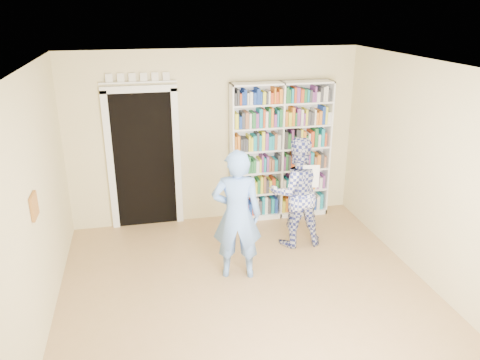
% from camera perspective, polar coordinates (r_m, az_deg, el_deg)
% --- Properties ---
extents(floor, '(5.00, 5.00, 0.00)m').
position_cam_1_polar(floor, '(5.65, 1.59, -15.06)').
color(floor, '#A78151').
rests_on(floor, ground).
extents(ceiling, '(5.00, 5.00, 0.00)m').
position_cam_1_polar(ceiling, '(4.62, 1.93, 13.21)').
color(ceiling, white).
rests_on(ceiling, wall_back).
extents(wall_back, '(4.50, 0.00, 4.50)m').
position_cam_1_polar(wall_back, '(7.30, -3.09, 5.17)').
color(wall_back, beige).
rests_on(wall_back, floor).
extents(wall_left, '(0.00, 5.00, 5.00)m').
position_cam_1_polar(wall_left, '(4.97, -24.34, -4.37)').
color(wall_left, beige).
rests_on(wall_left, floor).
extents(wall_right, '(0.00, 5.00, 5.00)m').
position_cam_1_polar(wall_right, '(5.92, 23.37, -0.32)').
color(wall_right, beige).
rests_on(wall_right, floor).
extents(bookshelf, '(1.60, 0.30, 2.20)m').
position_cam_1_polar(bookshelf, '(7.45, 4.94, 3.53)').
color(bookshelf, white).
rests_on(bookshelf, floor).
extents(doorway, '(1.10, 0.08, 2.43)m').
position_cam_1_polar(doorway, '(7.24, -11.67, 3.22)').
color(doorway, black).
rests_on(doorway, floor).
extents(wall_art, '(0.03, 0.25, 0.25)m').
position_cam_1_polar(wall_art, '(5.13, -23.81, -2.92)').
color(wall_art, brown).
rests_on(wall_art, wall_left).
extents(man_blue, '(0.69, 0.53, 1.70)m').
position_cam_1_polar(man_blue, '(5.81, -0.39, -4.30)').
color(man_blue, '#6795E5').
rests_on(man_blue, floor).
extents(man_plaid, '(0.80, 0.63, 1.61)m').
position_cam_1_polar(man_plaid, '(6.66, 6.85, -1.48)').
color(man_plaid, navy).
rests_on(man_plaid, floor).
extents(paper_sheet, '(0.23, 0.06, 0.32)m').
position_cam_1_polar(paper_sheet, '(6.46, 8.63, 0.46)').
color(paper_sheet, white).
rests_on(paper_sheet, man_plaid).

